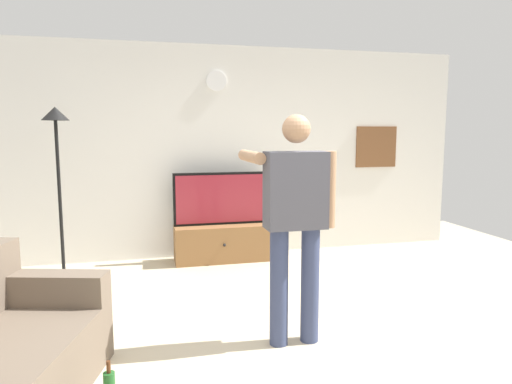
% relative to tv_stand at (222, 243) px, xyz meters
% --- Properties ---
extents(ground_plane, '(8.40, 8.40, 0.00)m').
position_rel_tv_stand_xyz_m(ground_plane, '(0.15, -2.60, -0.23)').
color(ground_plane, beige).
extents(back_wall, '(6.40, 0.10, 2.70)m').
position_rel_tv_stand_xyz_m(back_wall, '(0.15, 0.35, 1.12)').
color(back_wall, silver).
rests_on(back_wall, ground_plane).
extents(tv_stand, '(1.17, 0.43, 0.46)m').
position_rel_tv_stand_xyz_m(tv_stand, '(0.00, 0.00, 0.00)').
color(tv_stand, olive).
rests_on(tv_stand, ground_plane).
extents(television, '(1.17, 0.07, 0.66)m').
position_rel_tv_stand_xyz_m(television, '(0.00, 0.05, 0.56)').
color(television, black).
rests_on(television, tv_stand).
extents(wall_clock, '(0.25, 0.03, 0.25)m').
position_rel_tv_stand_xyz_m(wall_clock, '(0.00, 0.29, 2.02)').
color(wall_clock, white).
extents(framed_picture, '(0.60, 0.04, 0.56)m').
position_rel_tv_stand_xyz_m(framed_picture, '(2.25, 0.30, 1.18)').
color(framed_picture, brown).
extents(floor_lamp, '(0.32, 0.32, 1.87)m').
position_rel_tv_stand_xyz_m(floor_lamp, '(-1.80, -0.39, 1.11)').
color(floor_lamp, black).
rests_on(floor_lamp, ground_plane).
extents(person_standing_nearer_lamp, '(0.63, 0.78, 1.74)m').
position_rel_tv_stand_xyz_m(person_standing_nearer_lamp, '(0.17, -2.37, 0.77)').
color(person_standing_nearer_lamp, '#384266').
rests_on(person_standing_nearer_lamp, ground_plane).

